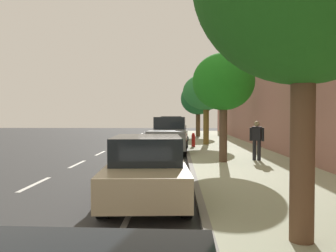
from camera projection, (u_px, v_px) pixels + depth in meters
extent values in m
plane|color=#353535|center=(160.00, 150.00, 19.89)|extent=(75.89, 75.89, 0.00)
cube|color=#A5AA8C|center=(226.00, 149.00, 19.77)|extent=(4.42, 47.43, 0.14)
cube|color=gray|center=(187.00, 149.00, 19.84)|extent=(0.16, 47.43, 0.14)
cube|color=white|center=(35.00, 184.00, 9.98)|extent=(0.14, 2.20, 0.01)
cube|color=white|center=(77.00, 164.00, 14.17)|extent=(0.14, 2.20, 0.01)
cube|color=white|center=(100.00, 153.00, 18.37)|extent=(0.14, 2.20, 0.01)
cube|color=white|center=(115.00, 146.00, 22.56)|extent=(0.14, 2.20, 0.01)
cube|color=white|center=(125.00, 142.00, 26.76)|extent=(0.14, 2.20, 0.01)
cube|color=white|center=(132.00, 138.00, 30.96)|extent=(0.14, 2.20, 0.01)
cube|color=white|center=(138.00, 136.00, 35.15)|extent=(0.14, 2.20, 0.01)
cube|color=white|center=(142.00, 134.00, 39.35)|extent=(0.14, 2.20, 0.01)
cube|color=white|center=(145.00, 132.00, 43.55)|extent=(0.14, 2.20, 0.01)
cube|color=white|center=(161.00, 150.00, 19.88)|extent=(0.12, 47.43, 0.01)
cube|color=#9D685C|center=(269.00, 97.00, 19.61)|extent=(0.50, 47.43, 6.15)
cube|color=tan|center=(147.00, 175.00, 8.02)|extent=(2.00, 4.49, 0.64)
cube|color=black|center=(147.00, 149.00, 8.00)|extent=(1.66, 2.18, 0.60)
cylinder|color=black|center=(178.00, 176.00, 9.41)|extent=(0.26, 0.67, 0.66)
cylinder|color=black|center=(119.00, 177.00, 9.37)|extent=(0.26, 0.67, 0.66)
cylinder|color=black|center=(186.00, 201.00, 6.69)|extent=(0.26, 0.67, 0.66)
cylinder|color=black|center=(103.00, 201.00, 6.65)|extent=(0.26, 0.67, 0.66)
cube|color=slate|center=(169.00, 139.00, 18.52)|extent=(2.20, 5.38, 0.80)
cube|color=black|center=(170.00, 124.00, 19.42)|extent=(1.79, 1.58, 0.80)
cube|color=slate|center=(167.00, 132.00, 17.32)|extent=(1.98, 2.73, 0.12)
cylinder|color=black|center=(186.00, 143.00, 20.10)|extent=(0.26, 0.81, 0.80)
cylinder|color=black|center=(156.00, 143.00, 20.23)|extent=(0.26, 0.81, 0.80)
cylinder|color=black|center=(185.00, 148.00, 16.82)|extent=(0.26, 0.81, 0.80)
cylinder|color=black|center=(148.00, 148.00, 16.96)|extent=(0.26, 0.81, 0.80)
cube|color=navy|center=(172.00, 130.00, 29.29)|extent=(1.97, 4.73, 0.90)
cube|color=black|center=(172.00, 121.00, 29.27)|extent=(1.72, 3.12, 0.76)
cylinder|color=black|center=(182.00, 134.00, 30.72)|extent=(0.23, 0.76, 0.76)
cylinder|color=black|center=(163.00, 134.00, 30.80)|extent=(0.23, 0.76, 0.76)
cylinder|color=black|center=(182.00, 136.00, 27.81)|extent=(0.23, 0.76, 0.76)
cylinder|color=black|center=(160.00, 136.00, 27.89)|extent=(0.23, 0.76, 0.76)
torus|color=black|center=(172.00, 140.00, 23.75)|extent=(0.62, 0.44, 0.72)
torus|color=black|center=(185.00, 139.00, 24.31)|extent=(0.62, 0.44, 0.72)
cylinder|color=#197233|center=(177.00, 138.00, 23.96)|extent=(0.56, 0.39, 0.53)
cylinder|color=#197233|center=(181.00, 138.00, 24.15)|extent=(0.14, 0.11, 0.49)
cylinder|color=#197233|center=(178.00, 135.00, 23.98)|extent=(0.63, 0.44, 0.05)
cylinder|color=#197233|center=(183.00, 140.00, 24.22)|extent=(0.31, 0.23, 0.19)
cylinder|color=#197233|center=(183.00, 137.00, 24.24)|extent=(0.24, 0.18, 0.34)
cylinder|color=#197233|center=(173.00, 137.00, 23.77)|extent=(0.11, 0.09, 0.35)
cube|color=black|center=(182.00, 134.00, 24.17)|extent=(0.26, 0.22, 0.05)
cylinder|color=black|center=(173.00, 134.00, 23.78)|extent=(0.28, 0.40, 0.03)
cylinder|color=#C6B284|center=(181.00, 139.00, 23.66)|extent=(0.15, 0.15, 0.83)
cylinder|color=#C6B284|center=(182.00, 139.00, 23.48)|extent=(0.15, 0.15, 0.83)
cube|color=white|center=(181.00, 129.00, 23.55)|extent=(0.39, 0.44, 0.59)
cylinder|color=white|center=(180.00, 129.00, 23.79)|extent=(0.10, 0.10, 0.56)
cylinder|color=white|center=(183.00, 129.00, 23.32)|extent=(0.10, 0.10, 0.56)
sphere|color=#8F7852|center=(181.00, 123.00, 23.54)|extent=(0.23, 0.23, 0.23)
sphere|color=navy|center=(181.00, 122.00, 23.54)|extent=(0.26, 0.26, 0.26)
cube|color=black|center=(184.00, 128.00, 23.64)|extent=(0.30, 0.35, 0.44)
cylinder|color=brown|center=(302.00, 141.00, 4.99)|extent=(0.35, 0.35, 2.98)
cylinder|color=brown|center=(223.00, 130.00, 13.80)|extent=(0.32, 0.32, 2.56)
ellipsoid|color=#207C1C|center=(223.00, 82.00, 13.74)|extent=(2.50, 2.50, 2.30)
cylinder|color=brown|center=(206.00, 125.00, 22.30)|extent=(0.37, 0.37, 2.61)
ellipsoid|color=#297B35|center=(206.00, 92.00, 22.24)|extent=(3.05, 3.05, 2.36)
cylinder|color=brown|center=(198.00, 122.00, 31.43)|extent=(0.41, 0.41, 2.61)
ellipsoid|color=#216931|center=(198.00, 99.00, 31.37)|extent=(3.19, 3.19, 2.95)
cylinder|color=black|center=(259.00, 151.00, 14.24)|extent=(0.15, 0.15, 0.83)
cylinder|color=black|center=(254.00, 150.00, 14.35)|extent=(0.15, 0.15, 0.83)
cube|color=black|center=(257.00, 134.00, 14.27)|extent=(0.44, 0.39, 0.59)
cylinder|color=black|center=(263.00, 135.00, 14.13)|extent=(0.10, 0.10, 0.56)
cylinder|color=black|center=(251.00, 134.00, 14.42)|extent=(0.10, 0.10, 0.56)
sphere|color=tan|center=(257.00, 124.00, 14.26)|extent=(0.23, 0.23, 0.23)
cylinder|color=red|center=(193.00, 141.00, 20.73)|extent=(0.22, 0.22, 0.70)
sphere|color=red|center=(193.00, 135.00, 20.72)|extent=(0.20, 0.20, 0.20)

